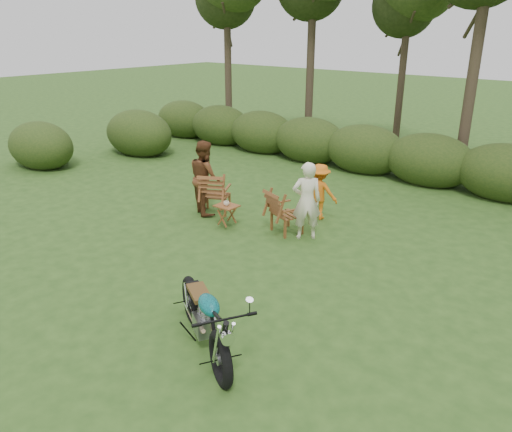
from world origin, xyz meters
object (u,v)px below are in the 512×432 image
Objects in this scene: lawn_chair_left at (216,212)px; child at (318,218)px; side_table at (227,216)px; motorcycle at (205,345)px; adult_b at (206,212)px; adult_a at (305,238)px; cup at (226,203)px; lawn_chair_right at (287,232)px.

lawn_chair_left is 2.40m from child.
child is (1.24, 1.73, -0.25)m from side_table.
motorcycle is 1.23× the size of adult_b.
adult_a is (1.66, 0.60, -0.25)m from side_table.
adult_b reaches higher than cup.
adult_a is (2.48, 0.10, 0.00)m from lawn_chair_left.
motorcycle is 1.30× the size of adult_a.
lawn_chair_right is 2.00m from lawn_chair_left.
lawn_chair_left is (-3.55, 3.87, 0.00)m from motorcycle.
motorcycle reaches higher than side_table.
adult_b is (-0.19, -0.14, 0.00)m from lawn_chair_left.
cup is 0.08× the size of adult_a.
motorcycle is 16.90× the size of cup.
lawn_chair_right is at bearing -145.66° from adult_b.
side_table is at bearing 46.53° from lawn_chair_right.
adult_a reaches higher than lawn_chair_right.
child is at bearing -74.17° from lawn_chair_right.
adult_a is 0.95× the size of adult_b.
adult_a is at bearing 134.42° from motorcycle.
child reaches higher than cup.
lawn_chair_right is 7.61× the size of cup.
motorcycle is 5.32m from child.
adult_a is (-1.07, 3.97, 0.00)m from motorcycle.
child reaches higher than motorcycle.
cup is at bearing 158.40° from motorcycle.
motorcycle is at bearing -50.94° from cup.
lawn_chair_right is at bearing 27.23° from side_table.
lawn_chair_left is (-1.99, -0.10, 0.00)m from lawn_chair_right.
adult_b is 2.64m from child.
lawn_chair_left is 0.62× the size of adult_a.
adult_b is at bearing 160.26° from side_table.
motorcycle is 4.27m from lawn_chair_right.
adult_b is (-1.01, 0.36, -0.25)m from side_table.
motorcycle reaches higher than lawn_chair_left.
child is (2.25, 1.37, 0.00)m from adult_b.
side_table is at bearing -23.55° from adult_a.
side_table is at bearing 112.22° from cup.
cup is (0.01, -0.01, 0.30)m from side_table.
side_table is at bearing 118.93° from lawn_chair_left.
cup is 1.85m from adult_a.
child is at bearing 54.35° from side_table.
adult_a is (1.65, 0.61, -0.55)m from cup.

